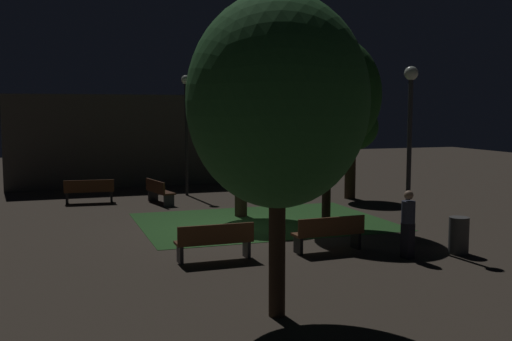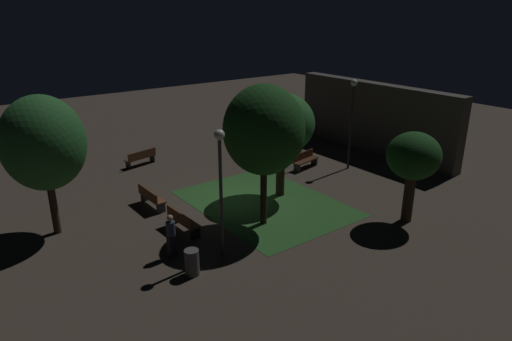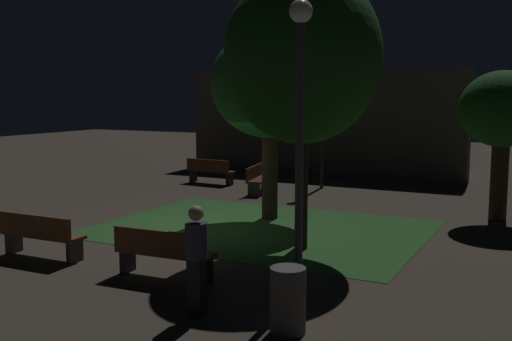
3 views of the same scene
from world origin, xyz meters
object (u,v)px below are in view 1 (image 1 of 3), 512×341
Objects in this scene: bench_front_right at (89,190)px; trash_bin at (459,235)px; bench_path_side at (159,191)px; tree_left_canopy at (351,129)px; lamp_post_plaza_east at (410,124)px; lamp_post_near_wall at (186,115)px; pedestrian at (408,223)px; bench_back_row at (215,241)px; tree_tall_center at (241,112)px; tree_near_wall at (278,102)px; tree_right_canopy at (327,95)px; bench_front_left at (329,232)px.

bench_front_right is 2.04× the size of trash_bin.
tree_left_canopy is (7.31, -1.08, 2.25)m from bench_path_side.
lamp_post_near_wall is (-3.60, 10.48, 0.14)m from lamp_post_plaza_east.
pedestrian is (6.53, -11.08, 0.37)m from bench_front_right.
lamp_post_near_wall reaches higher than bench_back_row.
tree_tall_center is 5.79m from tree_left_canopy.
bench_back_row and bench_front_right have the same top height.
bench_front_right is (-2.42, 0.97, 0.00)m from bench_path_side.
pedestrian reaches higher than bench_path_side.
tree_near_wall is at bearing -147.54° from pedestrian.
bench_back_row is 0.97× the size of bench_path_side.
bench_path_side is at bearing 120.85° from tree_tall_center.
tree_left_canopy reaches higher than bench_back_row.
trash_bin is (1.56, -4.17, -3.45)m from tree_right_canopy.
lamp_post_plaza_east is at bearing -59.88° from tree_tall_center.
tree_left_canopy is at bearing 46.04° from bench_back_row.
trash_bin is (7.96, -11.08, -0.03)m from bench_front_right.
bench_back_row is at bearing -113.27° from tree_tall_center.
bench_front_right is 13.65m from trash_bin.
tree_near_wall is at bearing -89.55° from bench_back_row.
tree_right_canopy reaches higher than pedestrian.
bench_path_side is at bearing 118.72° from trash_bin.
bench_path_side is 0.41× the size of lamp_post_plaza_east.
tree_right_canopy is at bearing 65.96° from bench_front_left.
lamp_post_plaza_east reaches higher than bench_front_right.
pedestrian is at bearing -15.39° from bench_back_row.
pedestrian is at bearing 180.00° from trash_bin.
bench_path_side is 0.34× the size of tree_near_wall.
tree_near_wall is 7.13m from trash_bin.
tree_right_canopy is at bearing 58.78° from tree_near_wall.
bench_front_left is at bearing 157.42° from trash_bin.
bench_front_right is at bearing 158.15° from bench_path_side.
bench_back_row and bench_front_left have the same top height.
tree_tall_center is at bearing 127.68° from tree_right_canopy.
bench_front_left is 1.92m from pedestrian.
tree_right_canopy is 1.51× the size of tree_left_canopy.
lamp_post_plaza_east is 3.09m from trash_bin.
pedestrian reaches higher than bench_front_right.
tree_tall_center is at bearing 117.56° from trash_bin.
trash_bin is (5.54, -10.11, -0.03)m from bench_path_side.
bench_path_side is at bearing 120.42° from lamp_post_plaza_east.
tree_tall_center is at bearing 96.01° from bench_front_left.
tree_near_wall is at bearing -154.45° from trash_bin.
lamp_post_near_wall is (-2.51, 7.80, -0.65)m from tree_right_canopy.
bench_front_right is at bearing 117.19° from bench_front_left.
tree_left_canopy is at bearing -26.66° from lamp_post_near_wall.
bench_path_side is 3.65m from lamp_post_near_wall.
bench_back_row is 0.38× the size of tree_tall_center.
lamp_post_near_wall is (1.71, 10.77, 2.77)m from bench_back_row.
pedestrian is at bearing -72.99° from tree_tall_center.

